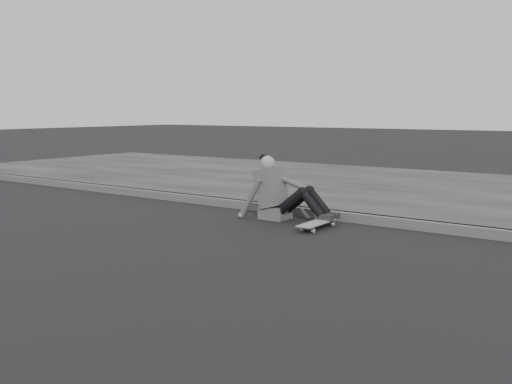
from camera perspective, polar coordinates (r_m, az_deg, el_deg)
ground at (r=4.91m, az=10.72°, el=-9.44°), size 80.00×80.00×0.00m
curb at (r=7.26m, az=19.07°, el=-3.51°), size 24.00×0.16×0.12m
sidewalk at (r=10.17m, az=23.70°, el=-0.51°), size 24.00×6.00×0.12m
skateboard at (r=7.21m, az=6.23°, el=-3.09°), size 0.20×0.78×0.09m
seated_woman at (r=7.73m, az=2.35°, el=-0.11°), size 1.38×0.46×0.88m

